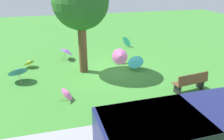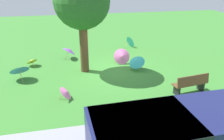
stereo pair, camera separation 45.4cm
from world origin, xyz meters
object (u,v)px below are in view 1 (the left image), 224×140
Objects in this scene: parasol_teal_0 at (127,41)px; parasol_purple_2 at (67,51)px; parasol_yellow_0 at (29,62)px; parasol_pink_1 at (68,93)px; shade_tree at (80,2)px; parasol_teal_2 at (135,61)px; parasol_blue_1 at (18,71)px; parasol_pink_2 at (120,56)px; park_bench at (191,82)px; van_dark at (178,133)px.

parasol_purple_2 is (4.46, 1.65, 0.15)m from parasol_teal_0.
parasol_yellow_0 is (2.19, 0.80, -0.24)m from parasol_purple_2.
parasol_teal_0 reaches higher than parasol_pink_1.
shade_tree is 4.33× the size of parasol_teal_2.
parasol_blue_1 is 3.67m from parasol_purple_2.
parasol_pink_2 reaches higher than parasol_yellow_0.
parasol_blue_1 reaches higher than parasol_teal_0.
park_bench is 1.41× the size of parasol_blue_1.
shade_tree reaches higher than park_bench.
park_bench is 1.87× the size of parasol_teal_0.
parasol_yellow_0 is (1.85, -4.28, -0.00)m from parasol_pink_1.
van_dark is at bearing 103.84° from parasol_purple_2.
parasol_pink_2 is at bearing -64.14° from park_bench.
park_bench is at bearing 115.86° from parasol_pink_2.
parasol_teal_2 is (-3.48, 2.70, -0.04)m from parasol_purple_2.
van_dark is 2.82× the size of park_bench.
parasol_yellow_0 is (-0.36, -1.84, -0.25)m from parasol_blue_1.
parasol_pink_2 is (-5.15, 0.75, 0.15)m from parasol_yellow_0.
parasol_teal_0 is (-2.19, -10.88, -0.51)m from van_dark.
park_bench is 8.68m from parasol_yellow_0.
parasol_pink_2 is at bearing -168.87° from parasol_blue_1.
park_bench is 5.35m from parasol_pink_1.
parasol_yellow_0 is at bearing 20.12° from parasol_purple_2.
van_dark is 5.70× the size of parasol_yellow_0.
parasol_teal_2 is at bearing -63.62° from park_bench.
parasol_pink_1 is (1.06, 2.90, -3.30)m from shade_tree.
park_bench is 1.41× the size of parasol_teal_2.
parasol_pink_1 is at bearing 32.01° from parasol_teal_2.
shade_tree reaches higher than van_dark.
parasol_purple_2 is 1.11× the size of parasol_pink_2.
parasol_purple_2 is at bearing -27.71° from parasol_pink_2.
parasol_blue_1 is 5.61m from parasol_pink_2.
parasol_purple_2 is (2.27, -9.23, -0.36)m from van_dark.
parasol_blue_1 is 8.21m from parasol_teal_0.
shade_tree reaches higher than parasol_purple_2.
parasol_pink_1 is 4.66m from parasol_yellow_0.
parasol_purple_2 is at bearing -71.76° from shade_tree.
shade_tree is 4.61m from parasol_yellow_0.
parasol_blue_1 reaches higher than parasol_yellow_0.
parasol_pink_2 is at bearing 152.29° from parasol_purple_2.
parasol_yellow_0 is at bearing -8.32° from parasol_pink_2.
parasol_blue_1 is 1.89m from parasol_yellow_0.
parasol_pink_2 is 0.82× the size of parasol_teal_2.
parasol_pink_1 is at bearing 86.15° from parasol_purple_2.
parasol_teal_2 is at bearing -100.46° from van_dark.
parasol_blue_1 is at bearing 7.94° from shade_tree.
parasol_pink_2 is 1.26m from parasol_teal_2.
van_dark is at bearing 52.55° from park_bench.
parasol_pink_1 is 8.27m from parasol_teal_0.
parasol_teal_2 is at bearing 161.51° from parasol_yellow_0.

